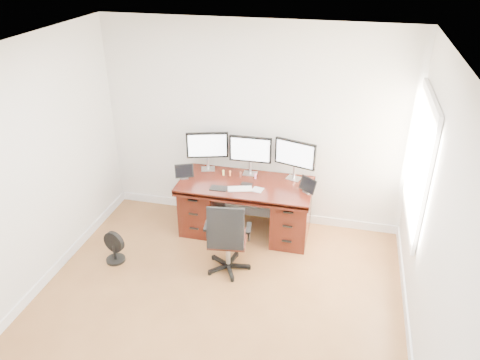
% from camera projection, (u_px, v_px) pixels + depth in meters
% --- Properties ---
extents(ground, '(4.50, 4.50, 0.00)m').
position_uv_depth(ground, '(205.00, 329.00, 4.76)').
color(ground, brown).
rests_on(ground, ground).
extents(back_wall, '(4.00, 0.10, 2.70)m').
position_uv_depth(back_wall, '(254.00, 127.00, 6.06)').
color(back_wall, white).
rests_on(back_wall, ground).
extents(right_wall, '(0.10, 4.50, 2.70)m').
position_uv_depth(right_wall, '(438.00, 241.00, 3.80)').
color(right_wall, white).
rests_on(right_wall, ground).
extents(desk, '(1.70, 0.80, 0.75)m').
position_uv_depth(desk, '(246.00, 205.00, 6.14)').
color(desk, '#3D130C').
rests_on(desk, ground).
extents(office_chair, '(0.57, 0.57, 0.94)m').
position_uv_depth(office_chair, '(227.00, 249.00, 5.44)').
color(office_chair, black).
rests_on(office_chair, ground).
extents(floor_fan, '(0.28, 0.23, 0.40)m').
position_uv_depth(floor_fan, '(114.00, 248.00, 5.66)').
color(floor_fan, black).
rests_on(floor_fan, ground).
extents(monitor_left, '(0.54, 0.19, 0.53)m').
position_uv_depth(monitor_left, '(207.00, 146.00, 6.15)').
color(monitor_left, silver).
rests_on(monitor_left, desk).
extents(monitor_center, '(0.55, 0.15, 0.53)m').
position_uv_depth(monitor_center, '(250.00, 151.00, 6.03)').
color(monitor_center, silver).
rests_on(monitor_center, desk).
extents(monitor_right, '(0.54, 0.19, 0.53)m').
position_uv_depth(monitor_right, '(295.00, 155.00, 5.91)').
color(monitor_right, silver).
rests_on(monitor_right, desk).
extents(tablet_left, '(0.25, 0.16, 0.19)m').
position_uv_depth(tablet_left, '(184.00, 172.00, 6.04)').
color(tablet_left, silver).
rests_on(tablet_left, desk).
extents(tablet_right, '(0.23, 0.20, 0.19)m').
position_uv_depth(tablet_right, '(308.00, 186.00, 5.71)').
color(tablet_right, silver).
rests_on(tablet_right, desk).
extents(keyboard, '(0.32, 0.21, 0.01)m').
position_uv_depth(keyboard, '(240.00, 189.00, 5.81)').
color(keyboard, silver).
rests_on(keyboard, desk).
extents(trackpad, '(0.15, 0.15, 0.01)m').
position_uv_depth(trackpad, '(258.00, 190.00, 5.79)').
color(trackpad, silver).
rests_on(trackpad, desk).
extents(drawing_tablet, '(0.22, 0.14, 0.01)m').
position_uv_depth(drawing_tablet, '(219.00, 188.00, 5.82)').
color(drawing_tablet, black).
rests_on(drawing_tablet, desk).
extents(phone, '(0.15, 0.09, 0.01)m').
position_uv_depth(phone, '(247.00, 184.00, 5.92)').
color(phone, black).
rests_on(phone, desk).
extents(figurine_yellow, '(0.03, 0.03, 0.08)m').
position_uv_depth(figurine_yellow, '(223.00, 172.00, 6.13)').
color(figurine_yellow, '#E5E371').
rests_on(figurine_yellow, desk).
extents(figurine_orange, '(0.03, 0.03, 0.08)m').
position_uv_depth(figurine_orange, '(230.00, 173.00, 6.11)').
color(figurine_orange, '#FB7C3E').
rests_on(figurine_orange, desk).
extents(figurine_brown, '(0.03, 0.03, 0.08)m').
position_uv_depth(figurine_brown, '(240.00, 174.00, 6.08)').
color(figurine_brown, brown).
rests_on(figurine_brown, desk).
extents(figurine_pink, '(0.03, 0.03, 0.08)m').
position_uv_depth(figurine_pink, '(255.00, 176.00, 6.04)').
color(figurine_pink, pink).
rests_on(figurine_pink, desk).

